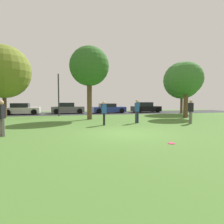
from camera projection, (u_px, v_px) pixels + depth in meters
ground_plane at (125, 134)px, 10.11m from camera, size 44.00×44.00×0.00m
road_strip at (87, 113)px, 25.59m from camera, size 44.00×6.40×0.01m
oak_tree_right at (186, 79)px, 19.09m from camera, size 3.23×3.23×5.44m
oak_tree_left at (4, 72)px, 19.87m from camera, size 5.36×5.36×7.27m
maple_tree_far at (89, 67)px, 17.35m from camera, size 3.49×3.49×6.47m
maple_tree_near at (182, 81)px, 24.83m from camera, size 4.63×4.63×6.51m
person_thrower at (191, 110)px, 14.40m from camera, size 0.34×0.30×1.76m
person_catcher at (104, 112)px, 13.47m from camera, size 0.34×0.30×1.65m
person_bystander at (137, 110)px, 14.70m from camera, size 0.30×0.36×1.76m
person_walking at (2, 116)px, 9.29m from camera, size 0.32×0.38×1.73m
frisbee_disc at (171, 143)px, 7.82m from camera, size 0.27×0.27×0.03m
parked_car_white at (22, 109)px, 23.49m from camera, size 4.02×2.04×1.36m
parked_car_grey at (68, 108)px, 25.26m from camera, size 4.07×1.98×1.38m
parked_car_blue at (109, 108)px, 26.27m from camera, size 4.32×2.07×1.27m
parked_car_black at (146, 108)px, 27.60m from camera, size 4.00×1.92×1.41m
street_lamp_post at (59, 95)px, 20.92m from camera, size 0.14×0.14×4.50m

